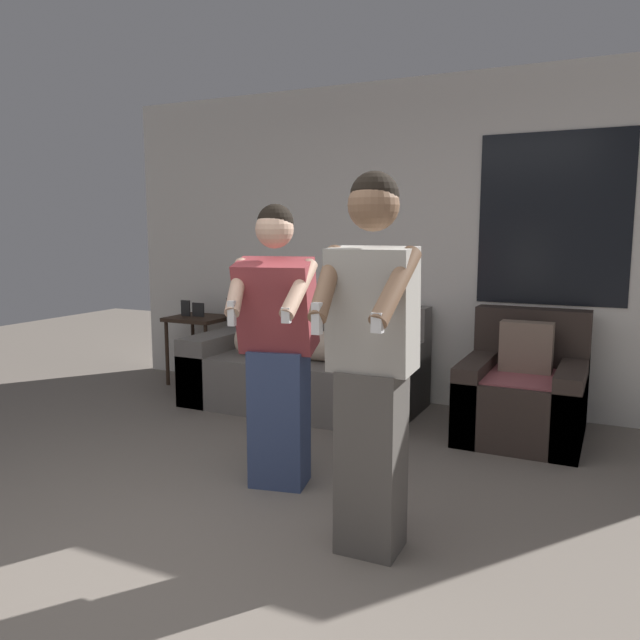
{
  "coord_description": "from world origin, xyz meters",
  "views": [
    {
      "loc": [
        1.57,
        -1.82,
        1.47
      ],
      "look_at": [
        0.21,
        0.97,
        1.02
      ],
      "focal_mm": 35.0,
      "sensor_mm": 36.0,
      "label": 1
    }
  ],
  "objects_px": {
    "side_table": "(198,326)",
    "armchair": "(524,394)",
    "person_right": "(372,361)",
    "couch": "(306,370)",
    "person_left": "(277,348)"
  },
  "relations": [
    {
      "from": "couch",
      "to": "side_table",
      "type": "relative_size",
      "value": 2.38
    },
    {
      "from": "armchair",
      "to": "person_left",
      "type": "relative_size",
      "value": 0.57
    },
    {
      "from": "side_table",
      "to": "person_left",
      "type": "bearing_deg",
      "value": -43.43
    },
    {
      "from": "side_table",
      "to": "person_right",
      "type": "height_order",
      "value": "person_right"
    },
    {
      "from": "couch",
      "to": "person_right",
      "type": "bearing_deg",
      "value": -55.95
    },
    {
      "from": "side_table",
      "to": "person_left",
      "type": "relative_size",
      "value": 0.5
    },
    {
      "from": "person_right",
      "to": "side_table",
      "type": "bearing_deg",
      "value": 139.53
    },
    {
      "from": "armchair",
      "to": "person_right",
      "type": "bearing_deg",
      "value": -101.18
    },
    {
      "from": "couch",
      "to": "side_table",
      "type": "xyz_separation_m",
      "value": [
        -1.28,
        0.23,
        0.25
      ]
    },
    {
      "from": "side_table",
      "to": "armchair",
      "type": "bearing_deg",
      "value": -4.78
    },
    {
      "from": "armchair",
      "to": "side_table",
      "type": "height_order",
      "value": "armchair"
    },
    {
      "from": "couch",
      "to": "armchair",
      "type": "distance_m",
      "value": 1.77
    },
    {
      "from": "armchair",
      "to": "side_table",
      "type": "relative_size",
      "value": 1.15
    },
    {
      "from": "couch",
      "to": "person_left",
      "type": "distance_m",
      "value": 1.77
    },
    {
      "from": "side_table",
      "to": "person_left",
      "type": "xyz_separation_m",
      "value": [
        1.9,
        -1.8,
        0.26
      ]
    }
  ]
}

